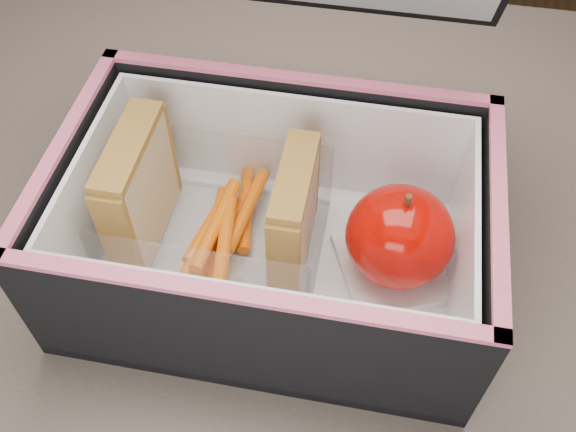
% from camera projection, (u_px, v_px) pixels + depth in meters
% --- Properties ---
extents(kitchen_table, '(1.20, 0.80, 0.75)m').
position_uv_depth(kitchen_table, '(282.00, 291.00, 0.64)').
color(kitchen_table, brown).
rests_on(kitchen_table, ground).
extents(lunch_bag, '(0.32, 0.32, 0.30)m').
position_uv_depth(lunch_bag, '(274.00, 214.00, 0.49)').
color(lunch_bag, black).
rests_on(lunch_bag, kitchen_table).
extents(plastic_tub, '(0.17, 0.12, 0.07)m').
position_uv_depth(plastic_tub, '(218.00, 217.00, 0.52)').
color(plastic_tub, white).
rests_on(plastic_tub, lunch_bag).
extents(sandwich_left, '(0.03, 0.09, 0.11)m').
position_uv_depth(sandwich_left, '(139.00, 189.00, 0.51)').
color(sandwich_left, tan).
rests_on(sandwich_left, plastic_tub).
extents(sandwich_right, '(0.02, 0.09, 0.10)m').
position_uv_depth(sandwich_right, '(294.00, 215.00, 0.50)').
color(sandwich_right, tan).
rests_on(sandwich_right, plastic_tub).
extents(carrot_sticks, '(0.05, 0.14, 0.03)m').
position_uv_depth(carrot_sticks, '(225.00, 226.00, 0.53)').
color(carrot_sticks, '#FF6012').
rests_on(carrot_sticks, plastic_tub).
extents(paper_napkin, '(0.11, 0.11, 0.01)m').
position_uv_depth(paper_napkin, '(391.00, 267.00, 0.52)').
color(paper_napkin, white).
rests_on(paper_napkin, lunch_bag).
extents(red_apple, '(0.08, 0.08, 0.09)m').
position_uv_depth(red_apple, '(400.00, 236.00, 0.49)').
color(red_apple, '#880A00').
rests_on(red_apple, paper_napkin).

